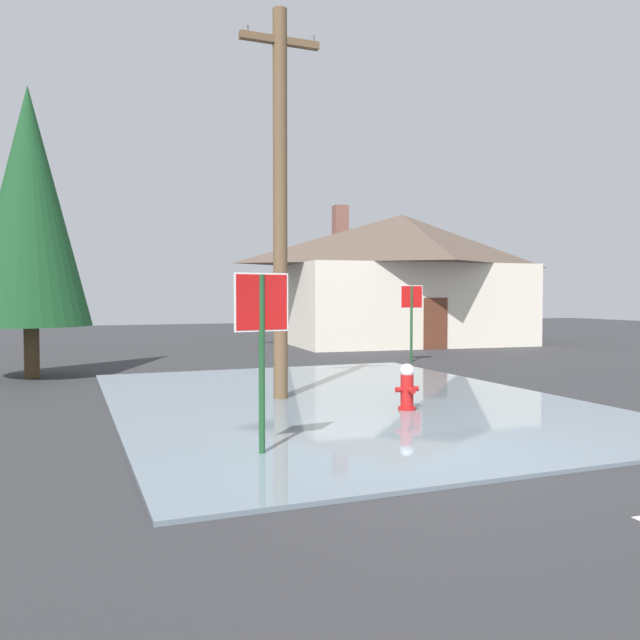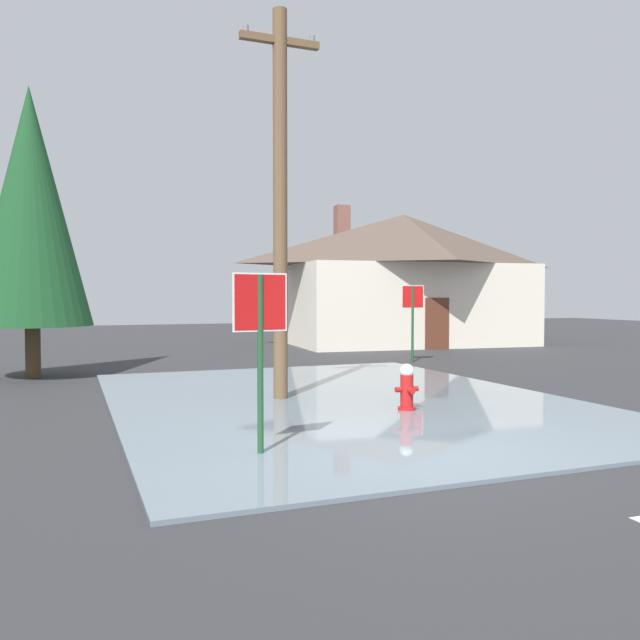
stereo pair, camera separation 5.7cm
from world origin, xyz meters
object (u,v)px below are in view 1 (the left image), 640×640
at_px(fire_hydrant, 407,389).
at_px(pine_tree_short_left, 29,207).
at_px(stop_sign_near, 262,326).
at_px(stop_sign_far, 412,307).
at_px(house, 402,277).
at_px(utility_pole, 280,198).

xyz_separation_m(fire_hydrant, pine_tree_short_left, (-6.41, 7.74, 3.88)).
relative_size(stop_sign_near, fire_hydrant, 2.71).
bearing_deg(pine_tree_short_left, stop_sign_near, -72.34).
height_order(stop_sign_far, house, house).
height_order(utility_pole, stop_sign_far, utility_pole).
xyz_separation_m(stop_sign_near, fire_hydrant, (3.29, 2.07, -1.27)).
height_order(fire_hydrant, house, house).
distance_m(utility_pole, house, 15.92).
xyz_separation_m(utility_pole, pine_tree_short_left, (-4.73, 5.69, 0.33)).
height_order(stop_sign_near, pine_tree_short_left, pine_tree_short_left).
relative_size(stop_sign_near, house, 0.21).
distance_m(stop_sign_near, pine_tree_short_left, 10.62).
xyz_separation_m(stop_sign_near, house, (11.26, 16.73, 1.20)).
distance_m(utility_pole, stop_sign_far, 8.56).
bearing_deg(stop_sign_near, fire_hydrant, 32.19).
bearing_deg(stop_sign_near, pine_tree_short_left, 107.66).
relative_size(fire_hydrant, pine_tree_short_left, 0.12).
relative_size(fire_hydrant, stop_sign_far, 0.36).
height_order(stop_sign_near, fire_hydrant, stop_sign_near).
xyz_separation_m(stop_sign_far, house, (3.54, 7.06, 1.19)).
height_order(utility_pole, house, utility_pole).
bearing_deg(house, fire_hydrant, -118.55).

